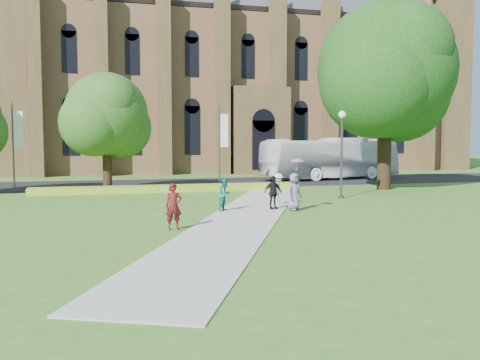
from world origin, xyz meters
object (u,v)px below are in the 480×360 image
object	(u,v)px
large_tree	(386,70)
streetlamp	(342,143)
tour_coach	(331,159)
pedestrian_0	(174,206)

from	to	relation	value
large_tree	streetlamp	bearing A→B (deg)	-140.71
streetlamp	tour_coach	distance (m)	15.64
large_tree	tour_coach	size ratio (longest dim) A/B	1.00
streetlamp	tour_coach	bearing A→B (deg)	67.47
large_tree	pedestrian_0	bearing A→B (deg)	-141.92
streetlamp	pedestrian_0	distance (m)	14.54
large_tree	pedestrian_0	xyz separation A→B (m)	(-16.88, -13.23, -7.43)
tour_coach	pedestrian_0	distance (m)	28.92
streetlamp	tour_coach	xyz separation A→B (m)	(5.97, 14.39, -1.43)
pedestrian_0	streetlamp	bearing A→B (deg)	38.61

